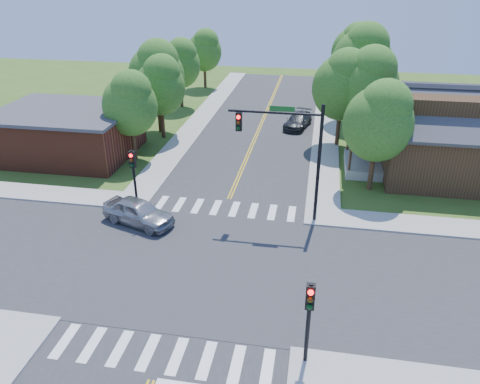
% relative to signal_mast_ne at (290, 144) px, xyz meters
% --- Properties ---
extents(ground, '(100.00, 100.00, 0.00)m').
position_rel_signal_mast_ne_xyz_m(ground, '(-3.91, -5.59, -4.85)').
color(ground, '#3B571B').
rests_on(ground, ground).
extents(road_ns, '(10.00, 90.00, 0.04)m').
position_rel_signal_mast_ne_xyz_m(road_ns, '(-3.91, -5.59, -4.83)').
color(road_ns, '#2D2D30').
rests_on(road_ns, ground).
extents(road_ew, '(90.00, 10.00, 0.04)m').
position_rel_signal_mast_ne_xyz_m(road_ew, '(-3.91, -5.59, -4.83)').
color(road_ew, '#2D2D30').
rests_on(road_ew, ground).
extents(intersection_patch, '(10.20, 10.20, 0.06)m').
position_rel_signal_mast_ne_xyz_m(intersection_patch, '(-3.91, -5.59, -4.85)').
color(intersection_patch, '#2D2D30').
rests_on(intersection_patch, ground).
extents(sidewalk_ne, '(40.00, 40.00, 0.14)m').
position_rel_signal_mast_ne_xyz_m(sidewalk_ne, '(11.90, 10.23, -4.78)').
color(sidewalk_ne, '#9E9B93').
rests_on(sidewalk_ne, ground).
extents(sidewalk_nw, '(40.00, 40.00, 0.14)m').
position_rel_signal_mast_ne_xyz_m(sidewalk_nw, '(-19.73, 10.23, -4.78)').
color(sidewalk_nw, '#9E9B93').
rests_on(sidewalk_nw, ground).
extents(crosswalk_north, '(8.85, 2.00, 0.01)m').
position_rel_signal_mast_ne_xyz_m(crosswalk_north, '(-3.91, 0.61, -4.80)').
color(crosswalk_north, white).
rests_on(crosswalk_north, ground).
extents(crosswalk_south, '(8.85, 2.00, 0.01)m').
position_rel_signal_mast_ne_xyz_m(crosswalk_south, '(-3.91, -11.79, -4.80)').
color(crosswalk_south, white).
rests_on(crosswalk_south, ground).
extents(centerline, '(0.30, 90.00, 0.01)m').
position_rel_signal_mast_ne_xyz_m(centerline, '(-3.91, -5.59, -4.80)').
color(centerline, gold).
rests_on(centerline, ground).
extents(signal_mast_ne, '(5.30, 0.42, 7.20)m').
position_rel_signal_mast_ne_xyz_m(signal_mast_ne, '(0.00, 0.00, 0.00)').
color(signal_mast_ne, black).
rests_on(signal_mast_ne, ground).
extents(signal_pole_se, '(0.34, 0.42, 3.80)m').
position_rel_signal_mast_ne_xyz_m(signal_pole_se, '(1.69, -11.21, -2.19)').
color(signal_pole_se, black).
rests_on(signal_pole_se, ground).
extents(signal_pole_nw, '(0.34, 0.42, 3.80)m').
position_rel_signal_mast_ne_xyz_m(signal_pole_nw, '(-9.51, -0.01, -2.19)').
color(signal_pole_nw, black).
rests_on(signal_pole_nw, ground).
extents(house_ne, '(13.05, 8.80, 7.11)m').
position_rel_signal_mast_ne_xyz_m(house_ne, '(11.19, 8.65, -1.52)').
color(house_ne, '#372313').
rests_on(house_ne, ground).
extents(building_nw, '(10.40, 8.40, 3.73)m').
position_rel_signal_mast_ne_xyz_m(building_nw, '(-18.11, 7.61, -2.97)').
color(building_nw, brown).
rests_on(building_nw, ground).
extents(tree_e_a, '(4.49, 4.26, 7.63)m').
position_rel_signal_mast_ne_xyz_m(tree_e_a, '(5.35, 5.07, 0.15)').
color(tree_e_a, '#382314').
rests_on(tree_e_a, ground).
extents(tree_e_b, '(4.98, 4.73, 8.47)m').
position_rel_signal_mast_ne_xyz_m(tree_e_b, '(5.10, 12.84, 0.70)').
color(tree_e_b, '#382314').
rests_on(tree_e_b, ground).
extents(tree_e_c, '(5.49, 5.21, 9.33)m').
position_rel_signal_mast_ne_xyz_m(tree_e_c, '(5.05, 20.26, 1.26)').
color(tree_e_c, '#382314').
rests_on(tree_e_c, ground).
extents(tree_e_d, '(4.90, 4.65, 8.32)m').
position_rel_signal_mast_ne_xyz_m(tree_e_d, '(4.79, 29.04, 0.60)').
color(tree_e_d, '#382314').
rests_on(tree_e_d, ground).
extents(tree_w_a, '(4.15, 3.94, 7.05)m').
position_rel_signal_mast_ne_xyz_m(tree_w_a, '(-12.47, 7.47, -0.23)').
color(tree_w_a, '#382314').
rests_on(tree_w_a, ground).
extents(tree_w_b, '(4.88, 4.64, 8.30)m').
position_rel_signal_mast_ne_xyz_m(tree_w_b, '(-12.63, 14.12, 0.59)').
color(tree_w_b, '#382314').
rests_on(tree_w_b, ground).
extents(tree_w_c, '(4.26, 4.04, 7.24)m').
position_rel_signal_mast_ne_xyz_m(tree_w_c, '(-13.00, 22.32, -0.11)').
color(tree_w_c, '#382314').
rests_on(tree_w_c, ground).
extents(tree_w_d, '(4.15, 3.94, 7.05)m').
position_rel_signal_mast_ne_xyz_m(tree_w_d, '(-12.55, 31.02, -0.23)').
color(tree_w_d, '#382314').
rests_on(tree_w_d, ground).
extents(tree_house, '(4.79, 4.55, 8.14)m').
position_rel_signal_mast_ne_xyz_m(tree_house, '(3.22, 13.17, 0.48)').
color(tree_house, '#382314').
rests_on(tree_house, ground).
extents(tree_bldg, '(4.31, 4.09, 7.32)m').
position_rel_signal_mast_ne_xyz_m(tree_bldg, '(-11.88, 12.71, -0.05)').
color(tree_bldg, '#382314').
rests_on(tree_bldg, ground).
extents(car_silver, '(4.66, 5.63, 1.53)m').
position_rel_signal_mast_ne_xyz_m(car_silver, '(-8.57, -2.09, -4.09)').
color(car_silver, '#A0A2A7').
rests_on(car_silver, ground).
extents(car_dgrey, '(3.83, 5.31, 1.30)m').
position_rel_signal_mast_ne_xyz_m(car_dgrey, '(-0.41, 17.51, -4.20)').
color(car_dgrey, '#282A2C').
rests_on(car_dgrey, ground).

